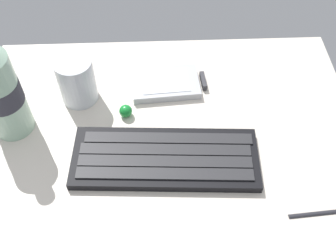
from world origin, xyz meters
The scene contains 6 objects.
ground_plane centered at (0.00, -0.23, -0.99)cm, with size 64.00×48.00×2.80cm.
keyboard centered at (-0.62, -4.63, 0.81)cm, with size 29.56×12.58×1.70cm.
handheld_device centered at (0.66, 11.51, 0.73)cm, with size 13.18×8.45×1.50cm.
juice_cup centered at (-15.19, 9.53, 3.91)cm, with size 6.40×6.40×8.50cm.
trackball_mouse centered at (-7.00, 5.00, 1.10)cm, with size 2.20×2.20×2.20cm, color #198C33.
stylus_pen centered at (21.44, -14.53, 0.35)cm, with size 0.70×0.70×9.50cm, color #26262B.
Camera 1 is at (-1.58, -39.76, 54.10)cm, focal length 43.62 mm.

